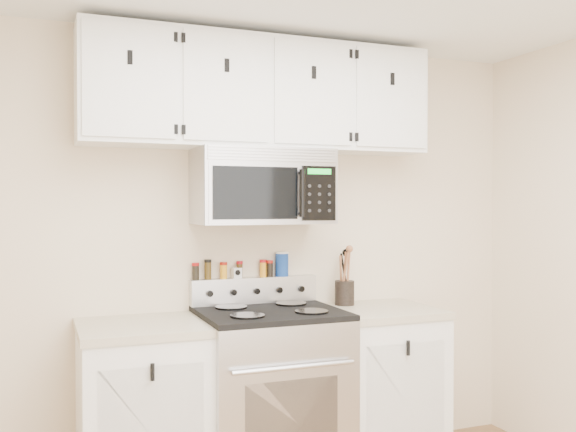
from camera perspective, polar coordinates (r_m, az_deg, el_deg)
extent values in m
cube|color=beige|center=(3.81, -3.20, -3.17)|extent=(3.50, 0.01, 2.50)
cube|color=#B7B7BA|center=(3.65, -1.56, -15.98)|extent=(0.76, 0.65, 0.92)
cube|color=black|center=(3.38, 0.34, -17.60)|extent=(0.50, 0.02, 0.40)
cube|color=black|center=(3.54, -1.57, -8.61)|extent=(0.76, 0.65, 0.03)
cube|color=#B7B7BA|center=(3.80, -3.03, -6.59)|extent=(0.76, 0.08, 0.15)
cylinder|color=black|center=(3.34, -3.62, -8.85)|extent=(0.18, 0.18, 0.01)
cylinder|color=black|center=(3.47, 2.11, -8.49)|extent=(0.18, 0.18, 0.01)
cylinder|color=black|center=(3.63, -5.08, -8.07)|extent=(0.18, 0.18, 0.01)
cylinder|color=black|center=(3.74, 0.27, -7.79)|extent=(0.18, 0.18, 0.01)
cube|color=white|center=(3.52, -12.82, -17.00)|extent=(0.62, 0.60, 0.88)
cube|color=tan|center=(3.41, -12.85, -9.62)|extent=(0.64, 0.62, 0.04)
cube|color=white|center=(3.96, 8.08, -14.95)|extent=(0.62, 0.60, 0.88)
cube|color=tan|center=(3.86, 8.10, -8.36)|extent=(0.64, 0.62, 0.04)
cube|color=#9E9EA3|center=(3.62, -2.29, 2.63)|extent=(0.76, 0.38, 0.42)
cube|color=#B7B7BA|center=(3.45, -1.23, 5.55)|extent=(0.73, 0.01, 0.08)
cube|color=black|center=(3.40, -2.87, 2.06)|extent=(0.47, 0.01, 0.28)
cube|color=black|center=(3.53, 2.76, 2.02)|extent=(0.20, 0.01, 0.30)
cylinder|color=black|center=(3.45, 1.28, 2.05)|extent=(0.03, 0.03, 0.26)
cube|color=white|center=(3.70, -2.43, 10.70)|extent=(2.00, 0.33, 0.62)
cube|color=white|center=(3.36, -13.88, 11.65)|extent=(0.46, 0.01, 0.57)
cube|color=black|center=(3.38, -13.87, 13.53)|extent=(0.02, 0.01, 0.07)
cube|color=white|center=(3.46, -5.48, 11.36)|extent=(0.46, 0.01, 0.57)
cube|color=black|center=(3.48, -5.45, 13.19)|extent=(0.03, 0.01, 0.07)
cube|color=white|center=(3.63, 2.27, 10.88)|extent=(0.46, 0.01, 0.57)
cube|color=black|center=(3.64, 2.32, 12.63)|extent=(0.03, 0.01, 0.07)
cube|color=white|center=(3.86, 9.20, 10.29)|extent=(0.46, 0.01, 0.57)
cube|color=black|center=(3.87, 9.27, 11.94)|extent=(0.02, 0.01, 0.07)
cylinder|color=black|center=(3.92, 5.05, -6.82)|extent=(0.12, 0.12, 0.15)
cylinder|color=brown|center=(3.91, 5.06, -5.19)|extent=(0.01, 0.01, 0.27)
cylinder|color=brown|center=(3.91, 5.38, -5.05)|extent=(0.01, 0.01, 0.29)
cylinder|color=brown|center=(3.91, 4.73, -5.33)|extent=(0.01, 0.01, 0.25)
cylinder|color=black|center=(3.93, 5.06, -5.22)|extent=(0.01, 0.01, 0.26)
cylinder|color=brown|center=(3.88, 5.05, -5.15)|extent=(0.01, 0.01, 0.28)
cube|color=white|center=(3.75, -4.59, -5.07)|extent=(0.06, 0.05, 0.06)
cylinder|color=#153D94|center=(3.84, -0.54, -4.36)|extent=(0.08, 0.08, 0.14)
cylinder|color=white|center=(3.83, -0.54, -3.28)|extent=(0.08, 0.08, 0.01)
cylinder|color=black|center=(3.69, -8.22, -5.02)|extent=(0.04, 0.04, 0.08)
cylinder|color=#A40C0C|center=(3.68, -8.22, -4.27)|extent=(0.04, 0.04, 0.02)
cylinder|color=#443210|center=(3.71, -7.14, -4.86)|extent=(0.04, 0.04, 0.10)
cylinder|color=black|center=(3.70, -7.14, -3.98)|extent=(0.04, 0.04, 0.02)
cylinder|color=orange|center=(3.73, -5.75, -4.96)|extent=(0.04, 0.04, 0.08)
cylinder|color=#9D170C|center=(3.73, -5.75, -4.23)|extent=(0.04, 0.04, 0.02)
cylinder|color=#38270D|center=(3.76, -4.33, -4.89)|extent=(0.04, 0.04, 0.08)
cylinder|color=maroon|center=(3.75, -4.33, -4.14)|extent=(0.04, 0.04, 0.02)
cylinder|color=orange|center=(3.80, -2.23, -4.79)|extent=(0.04, 0.04, 0.09)
cylinder|color=#AF0D14|center=(3.80, -2.23, -4.03)|extent=(0.04, 0.04, 0.02)
cylinder|color=black|center=(3.82, -1.64, -4.81)|extent=(0.04, 0.04, 0.08)
cylinder|color=#AF160D|center=(3.81, -1.64, -4.08)|extent=(0.04, 0.04, 0.02)
cylinder|color=gold|center=(3.84, -0.53, -4.81)|extent=(0.04, 0.04, 0.08)
cylinder|color=black|center=(3.84, -0.53, -4.14)|extent=(0.04, 0.04, 0.02)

